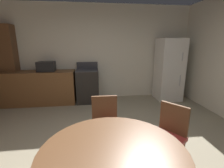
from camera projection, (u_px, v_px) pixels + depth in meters
ground_plane at (106, 163)px, 2.23m from camera, size 14.00×14.00×0.00m
wall_back at (97, 53)px, 4.73m from camera, size 5.79×0.12×2.70m
kitchen_counter at (39, 88)px, 4.37m from camera, size 1.96×0.60×0.90m
pantry_column at (9, 65)px, 4.30m from camera, size 0.44×0.36×2.10m
oven_range at (88, 86)px, 4.53m from camera, size 0.60×0.60×1.10m
refrigerator at (169, 70)px, 4.66m from camera, size 0.68×0.68×1.76m
microwave at (46, 66)px, 4.26m from camera, size 0.44×0.32×0.26m
dining_table at (113, 166)px, 1.37m from camera, size 1.25×1.25×0.76m
chair_north at (105, 122)px, 2.35m from camera, size 0.41×0.41×0.87m
chair_northeast at (168, 133)px, 2.06m from camera, size 0.56×0.56×0.87m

